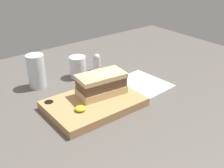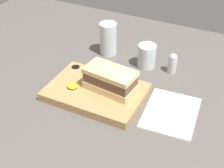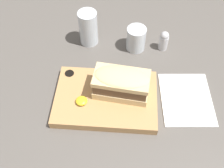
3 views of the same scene
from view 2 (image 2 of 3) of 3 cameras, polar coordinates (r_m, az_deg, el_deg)
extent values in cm
cube|color=#56514C|center=(95.17, -0.74, -3.21)|extent=(159.64, 116.25, 2.00)
cube|color=tan|center=(95.44, -2.92, -1.37)|extent=(28.82, 19.87, 2.56)
cylinder|color=black|center=(104.94, -6.66, 2.84)|extent=(2.78, 2.78, 1.28)
cube|color=#DBBC84|center=(93.29, -0.20, -0.40)|extent=(15.92, 9.56, 2.44)
cube|color=brown|center=(91.64, -0.20, 0.99)|extent=(15.29, 9.18, 3.12)
cube|color=#DBBC84|center=(90.31, -0.20, 2.16)|extent=(15.92, 9.56, 1.46)
ellipsoid|color=#DBBC84|center=(89.97, -0.20, 2.48)|extent=(15.61, 9.37, 2.20)
ellipsoid|color=gold|center=(95.15, -7.22, -0.32)|extent=(3.25, 3.25, 1.30)
cylinder|color=silver|center=(113.49, -0.70, 8.27)|extent=(6.12, 6.12, 11.96)
cylinder|color=silver|center=(114.99, -0.69, 6.92)|extent=(5.38, 5.38, 5.38)
cylinder|color=silver|center=(107.69, 6.38, 5.14)|extent=(6.22, 6.22, 8.10)
cylinder|color=#5B141E|center=(108.53, 6.33, 4.42)|extent=(5.60, 5.60, 4.53)
cube|color=white|center=(91.16, 10.70, -5.15)|extent=(15.83, 19.38, 0.40)
cylinder|color=silver|center=(106.71, 10.95, 3.36)|extent=(2.97, 2.97, 5.10)
sphere|color=#B7B7BC|center=(105.08, 11.14, 4.76)|extent=(2.82, 2.82, 2.82)
camera|label=1|loc=(0.80, -61.72, 7.65)|focal=45.00mm
camera|label=3|loc=(0.39, -43.36, 40.75)|focal=45.00mm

